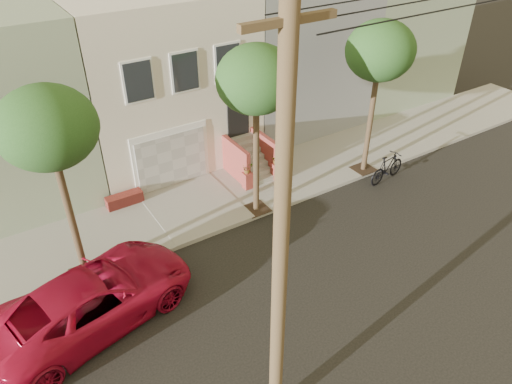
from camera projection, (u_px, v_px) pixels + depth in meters
ground at (296, 283)px, 15.25m from camera, size 90.00×90.00×0.00m
sidewalk at (215, 200)px, 18.95m from camera, size 40.00×3.70×0.15m
house_row at (148, 69)px, 21.05m from camera, size 33.10×11.70×7.00m
tree_left at (47, 129)px, 12.59m from camera, size 2.70×2.57×6.30m
tree_mid at (256, 81)px, 15.50m from camera, size 2.70×2.57×6.30m
tree_right at (380, 52)px, 17.95m from camera, size 2.70×2.57×6.30m
pickup_truck at (93, 299)px, 13.59m from camera, size 6.41×4.06×1.65m
motorcycle at (387, 168)px, 19.98m from camera, size 2.10×0.86×1.23m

